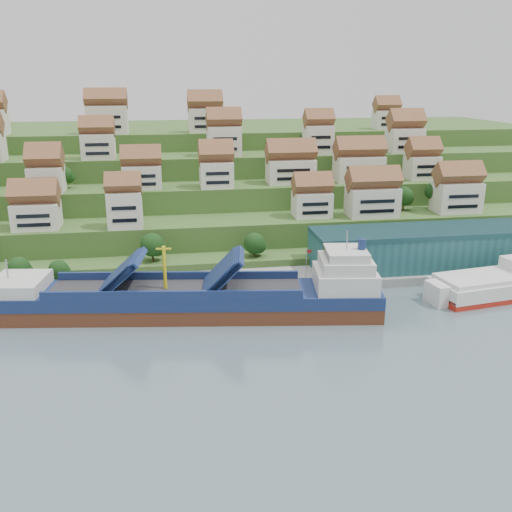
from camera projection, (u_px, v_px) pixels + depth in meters
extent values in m
plane|color=slate|center=(238.00, 310.00, 126.70)|extent=(300.00, 300.00, 0.00)
cube|color=gray|center=(309.00, 278.00, 143.55)|extent=(180.00, 14.00, 2.20)
cube|color=#2D4C1E|center=(207.00, 214.00, 207.07)|extent=(260.00, 128.00, 4.00)
cube|color=#2D4C1E|center=(206.00, 202.00, 210.73)|extent=(260.00, 118.00, 11.00)
cube|color=#2D4C1E|center=(204.00, 188.00, 217.21)|extent=(260.00, 102.00, 18.00)
cube|color=#2D4C1E|center=(202.00, 176.00, 223.69)|extent=(260.00, 86.00, 25.00)
cube|color=#2D4C1E|center=(200.00, 165.00, 231.27)|extent=(260.00, 68.00, 31.00)
cube|color=silver|center=(37.00, 215.00, 151.14)|extent=(11.83, 8.57, 6.92)
cube|color=silver|center=(125.00, 210.00, 151.67)|extent=(8.98, 7.03, 9.67)
cube|color=silver|center=(312.00, 204.00, 163.96)|extent=(10.62, 7.73, 7.12)
cube|color=silver|center=(372.00, 202.00, 164.43)|extent=(14.39, 8.26, 8.28)
cube|color=silver|center=(456.00, 197.00, 169.42)|extent=(13.19, 8.31, 8.87)
cube|color=silver|center=(47.00, 179.00, 162.72)|extent=(9.46, 8.98, 7.31)
cube|color=silver|center=(142.00, 177.00, 168.15)|extent=(11.28, 7.90, 6.84)
cube|color=silver|center=(216.00, 174.00, 169.79)|extent=(9.65, 8.56, 7.68)
cube|color=silver|center=(291.00, 171.00, 176.48)|extent=(14.55, 8.36, 7.37)
cube|color=silver|center=(359.00, 169.00, 179.65)|extent=(14.97, 8.18, 7.90)
cube|color=silver|center=(422.00, 168.00, 183.16)|extent=(9.78, 8.04, 7.49)
cube|color=silver|center=(98.00, 146.00, 177.61)|extent=(10.09, 7.30, 7.78)
cube|color=silver|center=(224.00, 141.00, 184.08)|extent=(10.67, 7.79, 9.50)
cube|color=silver|center=(318.00, 140.00, 188.90)|extent=(9.16, 7.14, 9.41)
cube|color=silver|center=(405.00, 140.00, 193.52)|extent=(11.25, 8.47, 8.13)
cube|color=silver|center=(107.00, 120.00, 193.04)|extent=(13.42, 7.51, 9.40)
cube|color=silver|center=(205.00, 120.00, 199.27)|extent=(11.50, 8.15, 8.19)
cube|color=silver|center=(386.00, 120.00, 212.59)|extent=(8.96, 7.05, 6.72)
ellipsoid|color=#183D14|center=(254.00, 243.00, 150.21)|extent=(5.69, 5.69, 5.69)
ellipsoid|color=#183D14|center=(152.00, 245.00, 146.07)|extent=(6.10, 6.10, 6.10)
ellipsoid|color=#183D14|center=(404.00, 196.00, 171.26)|extent=(5.56, 5.56, 5.56)
ellipsoid|color=#183D14|center=(434.00, 191.00, 172.33)|extent=(5.35, 5.35, 5.35)
ellipsoid|color=#183D14|center=(344.00, 163.00, 182.57)|extent=(5.51, 5.51, 5.51)
ellipsoid|color=#183D14|center=(65.00, 175.00, 168.02)|extent=(4.64, 4.64, 4.64)
ellipsoid|color=#183D14|center=(223.00, 135.00, 186.97)|extent=(7.41, 7.41, 7.41)
ellipsoid|color=#183D14|center=(306.00, 138.00, 194.45)|extent=(4.30, 4.30, 4.30)
ellipsoid|color=#183D14|center=(327.00, 142.00, 194.00)|extent=(4.86, 4.86, 4.86)
ellipsoid|color=#183D14|center=(19.00, 268.00, 135.10)|extent=(5.42, 5.42, 5.42)
ellipsoid|color=#183D14|center=(59.00, 270.00, 136.75)|extent=(4.83, 4.83, 4.83)
cube|color=#205357|center=(427.00, 247.00, 148.49)|extent=(60.00, 15.00, 10.00)
cylinder|color=gray|center=(306.00, 266.00, 137.01)|extent=(0.16, 0.16, 8.00)
cube|color=maroon|center=(309.00, 251.00, 136.02)|extent=(1.20, 0.05, 0.80)
cube|color=#512918|center=(186.00, 310.00, 124.13)|extent=(84.76, 24.54, 5.37)
cube|color=navy|center=(186.00, 295.00, 123.04)|extent=(84.77, 24.66, 2.79)
cube|color=beige|center=(19.00, 284.00, 121.57)|extent=(12.35, 13.63, 2.79)
cube|color=#262628|center=(176.00, 289.00, 122.58)|extent=(54.71, 18.40, 0.32)
cube|color=navy|center=(119.00, 273.00, 121.26)|extent=(9.63, 12.87, 7.43)
cube|color=navy|center=(220.00, 273.00, 121.67)|extent=(9.23, 12.81, 7.85)
cylinder|color=yellow|center=(165.00, 268.00, 121.13)|extent=(0.85, 0.85, 9.67)
cube|color=beige|center=(345.00, 279.00, 122.66)|extent=(14.48, 13.93, 4.30)
cube|color=beige|center=(346.00, 264.00, 121.63)|extent=(12.17, 12.36, 2.69)
cube|color=beige|center=(346.00, 254.00, 120.95)|extent=(9.87, 10.78, 1.93)
cylinder|color=navy|center=(362.00, 244.00, 120.40)|extent=(1.94, 1.94, 2.36)
cube|color=maroon|center=(496.00, 293.00, 135.00)|extent=(32.33, 15.96, 2.68)
cube|color=silver|center=(497.00, 284.00, 134.32)|extent=(32.35, 16.07, 3.30)
cube|color=silver|center=(498.00, 276.00, 133.70)|extent=(30.63, 14.60, 1.24)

